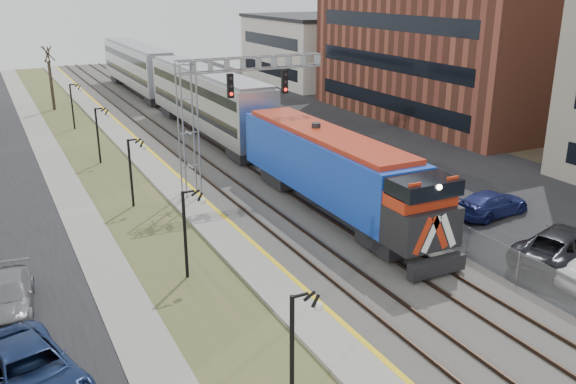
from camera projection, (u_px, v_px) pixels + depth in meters
sidewalk at (62, 180)px, 39.66m from camera, size 2.00×120.00×0.08m
grass_median at (109, 174)px, 40.94m from camera, size 4.00×120.00×0.06m
platform at (153, 167)px, 42.19m from camera, size 2.00×120.00×0.24m
ballast_bed at (221, 159)px, 44.32m from camera, size 8.00×120.00×0.20m
parking_lot at (360, 142)px, 49.46m from camera, size 16.00×120.00×0.04m
platform_edge at (165, 164)px, 42.52m from camera, size 0.24×120.00×0.01m
track_near at (194, 160)px, 43.41m from camera, size 1.58×120.00×0.15m
track_far at (240, 154)px, 44.90m from camera, size 1.58×120.00×0.15m
train at (192, 96)px, 53.19m from camera, size 3.00×63.05×5.33m
signal_gantry at (216, 103)px, 35.44m from camera, size 9.00×1.07×8.15m
lampposts at (183, 234)px, 26.18m from camera, size 0.14×62.14×4.00m
fence at (273, 143)px, 45.88m from camera, size 0.04×120.00×1.60m
buildings_east at (531, 59)px, 50.15m from camera, size 16.00×76.00×15.00m
car_lot_c at (563, 247)px, 27.74m from camera, size 6.44×4.18×1.65m
car_lot_d at (492, 204)px, 33.48m from camera, size 4.92×2.48×1.37m
car_lot_e at (328, 137)px, 47.91m from camera, size 4.52×3.29×1.43m
car_lot_f at (300, 132)px, 49.45m from camera, size 4.97×2.51×1.56m
car_street_a at (29, 373)px, 18.79m from camera, size 3.93×6.07×1.56m
car_street_b at (8, 297)px, 23.62m from camera, size 2.33×4.76×1.33m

